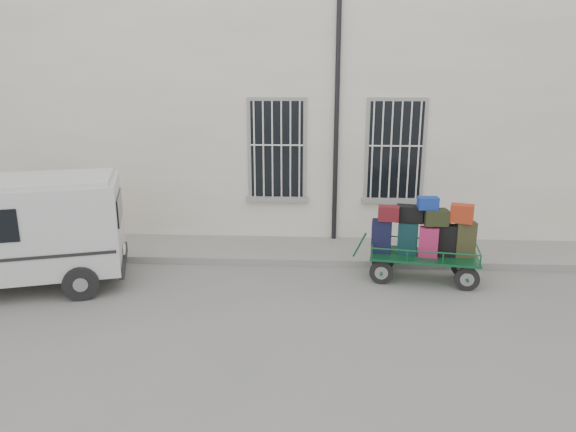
% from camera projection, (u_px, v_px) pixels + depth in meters
% --- Properties ---
extents(ground, '(80.00, 80.00, 0.00)m').
position_uv_depth(ground, '(287.00, 292.00, 9.51)').
color(ground, slate).
rests_on(ground, ground).
extents(building, '(24.00, 5.15, 6.00)m').
position_uv_depth(building, '(298.00, 110.00, 14.03)').
color(building, beige).
rests_on(building, ground).
extents(sidewalk, '(24.00, 1.70, 0.15)m').
position_uv_depth(sidewalk, '(293.00, 250.00, 11.61)').
color(sidewalk, gray).
rests_on(sidewalk, ground).
extents(luggage_cart, '(2.44, 1.23, 1.67)m').
position_uv_depth(luggage_cart, '(425.00, 238.00, 9.86)').
color(luggage_cart, black).
rests_on(luggage_cart, ground).
extents(van, '(4.46, 2.91, 2.09)m').
position_uv_depth(van, '(4.00, 228.00, 9.37)').
color(van, silver).
rests_on(van, ground).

